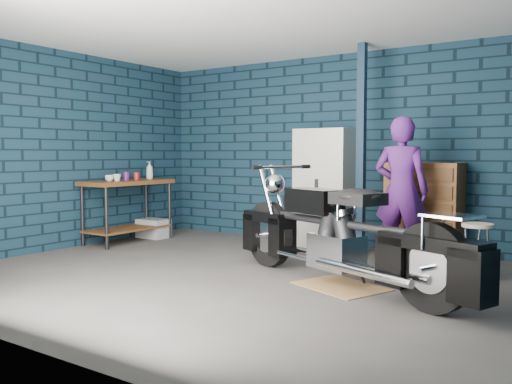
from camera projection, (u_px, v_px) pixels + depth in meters
ground at (238, 277)px, 5.72m from camera, size 6.00×6.00×0.00m
room_walls at (266, 100)px, 6.05m from camera, size 6.02×5.01×2.71m
support_post at (361, 150)px, 6.94m from camera, size 0.10×0.10×2.70m
workbench at (128, 211)px, 7.97m from camera, size 0.60×1.40×0.91m
drip_mat at (341, 286)px, 5.29m from camera, size 0.99×0.88×0.01m
motorcycle at (341, 227)px, 5.25m from camera, size 2.75×1.65×1.17m
person at (401, 190)px, 6.37m from camera, size 0.67×0.47×1.74m
storage_bin at (154, 228)px, 8.40m from camera, size 0.47×0.33×0.29m
locker at (325, 188)px, 7.56m from camera, size 0.77×0.55×1.64m
tool_chest at (424, 210)px, 6.81m from camera, size 0.89×0.49×1.19m
shop_stool at (477, 251)px, 5.61m from camera, size 0.40×0.40×0.58m
cup_a at (109, 178)px, 7.64m from camera, size 0.15×0.15×0.09m
cup_b at (117, 178)px, 7.68m from camera, size 0.13×0.13×0.10m
mug_purple at (126, 176)px, 7.94m from camera, size 0.12×0.12×0.12m
mug_red at (137, 176)px, 8.02m from camera, size 0.10×0.10×0.11m
bottle at (150, 170)px, 8.38m from camera, size 0.11×0.11×0.27m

